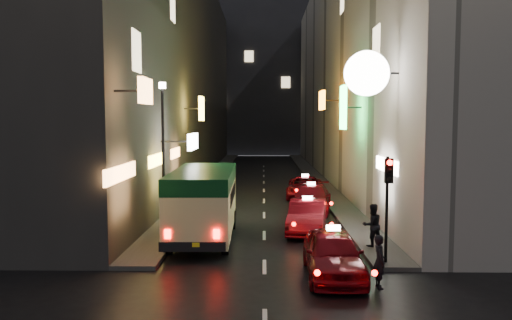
{
  "coord_description": "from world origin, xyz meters",
  "views": [
    {
      "loc": [
        -0.04,
        -7.59,
        4.81
      ],
      "look_at": [
        -0.34,
        13.0,
        3.18
      ],
      "focal_mm": 35.0,
      "sensor_mm": 36.0,
      "label": 1
    }
  ],
  "objects_px": {
    "minibus": "(204,196)",
    "lamp_post": "(163,147)",
    "traffic_light": "(388,186)",
    "taxi_near": "(333,250)",
    "pedestrian_crossing": "(380,258)"
  },
  "relations": [
    {
      "from": "minibus",
      "to": "lamp_post",
      "type": "bearing_deg",
      "value": 153.95
    },
    {
      "from": "traffic_light",
      "to": "minibus",
      "type": "bearing_deg",
      "value": 150.33
    },
    {
      "from": "traffic_light",
      "to": "lamp_post",
      "type": "relative_size",
      "value": 0.56
    },
    {
      "from": "taxi_near",
      "to": "traffic_light",
      "type": "bearing_deg",
      "value": 26.95
    },
    {
      "from": "taxi_near",
      "to": "lamp_post",
      "type": "distance_m",
      "value": 8.85
    },
    {
      "from": "minibus",
      "to": "traffic_light",
      "type": "height_order",
      "value": "traffic_light"
    },
    {
      "from": "taxi_near",
      "to": "pedestrian_crossing",
      "type": "relative_size",
      "value": 3.02
    },
    {
      "from": "lamp_post",
      "to": "minibus",
      "type": "bearing_deg",
      "value": -26.05
    },
    {
      "from": "taxi_near",
      "to": "traffic_light",
      "type": "xyz_separation_m",
      "value": [
        1.89,
        0.96,
        1.85
      ]
    },
    {
      "from": "traffic_light",
      "to": "taxi_near",
      "type": "bearing_deg",
      "value": -153.05
    },
    {
      "from": "taxi_near",
      "to": "lamp_post",
      "type": "height_order",
      "value": "lamp_post"
    },
    {
      "from": "pedestrian_crossing",
      "to": "lamp_post",
      "type": "distance_m",
      "value": 10.33
    },
    {
      "from": "pedestrian_crossing",
      "to": "traffic_light",
      "type": "bearing_deg",
      "value": -22.94
    },
    {
      "from": "traffic_light",
      "to": "lamp_post",
      "type": "distance_m",
      "value": 9.42
    },
    {
      "from": "minibus",
      "to": "lamp_post",
      "type": "xyz_separation_m",
      "value": [
        -1.77,
        0.87,
        1.92
      ]
    }
  ]
}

